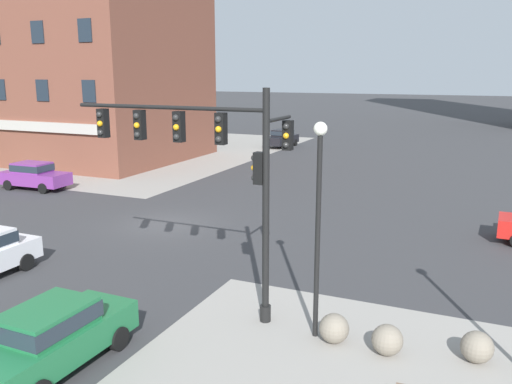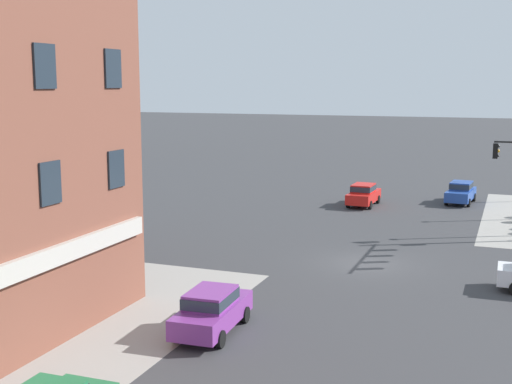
# 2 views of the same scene
# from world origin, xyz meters

# --- Properties ---
(ground_plane) EXTENTS (320.00, 320.00, 0.00)m
(ground_plane) POSITION_xyz_m (0.00, 0.00, 0.00)
(ground_plane) COLOR #38383A
(car_main_northbound_near) EXTENTS (4.53, 2.17, 1.68)m
(car_main_northbound_near) POSITION_xyz_m (20.57, -3.12, 0.92)
(car_main_northbound_near) COLOR #23479E
(car_main_northbound_near) RESTS_ON ground
(car_main_southbound_far) EXTENTS (4.48, 2.06, 1.68)m
(car_main_southbound_far) POSITION_xyz_m (-11.94, 3.44, 0.92)
(car_main_southbound_far) COLOR #7A3389
(car_main_southbound_far) RESTS_ON ground
(car_parked_curb) EXTENTS (4.45, 1.98, 1.68)m
(car_parked_curb) POSITION_xyz_m (16.77, 3.77, 0.92)
(car_parked_curb) COLOR red
(car_parked_curb) RESTS_ON ground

